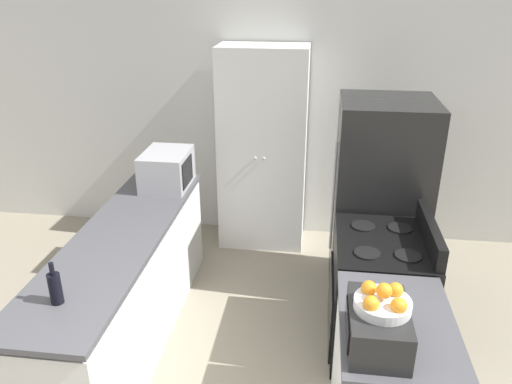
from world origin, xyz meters
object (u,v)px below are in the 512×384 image
(fruit_bowl, at_px, (383,301))
(wine_bottle, at_px, (55,288))
(stove, at_px, (378,294))
(refrigerator, at_px, (379,200))
(toaster_oven, at_px, (377,326))
(microwave, at_px, (167,169))
(pantry_cabinet, at_px, (263,150))

(fruit_bowl, bearing_deg, wine_bottle, 176.43)
(stove, distance_m, wine_bottle, 2.14)
(refrigerator, height_order, fruit_bowl, refrigerator)
(stove, xyz_separation_m, fruit_bowl, (-0.14, -1.05, 0.68))
(toaster_oven, bearing_deg, refrigerator, 83.86)
(microwave, xyz_separation_m, wine_bottle, (-0.12, -1.68, -0.06))
(pantry_cabinet, bearing_deg, stove, -56.12)
(pantry_cabinet, distance_m, refrigerator, 1.28)
(microwave, relative_size, toaster_oven, 1.10)
(refrigerator, xyz_separation_m, wine_bottle, (-1.90, -1.74, 0.15))
(toaster_oven, xyz_separation_m, fruit_bowl, (0.01, 0.00, 0.14))
(wine_bottle, bearing_deg, toaster_oven, -3.75)
(refrigerator, height_order, microwave, refrigerator)
(refrigerator, bearing_deg, pantry_cabinet, 146.32)
(stove, height_order, refrigerator, refrigerator)
(pantry_cabinet, height_order, refrigerator, pantry_cabinet)
(toaster_oven, bearing_deg, fruit_bowl, 20.73)
(microwave, height_order, wine_bottle, microwave)
(microwave, xyz_separation_m, fruit_bowl, (1.59, -1.79, 0.09))
(fruit_bowl, bearing_deg, pantry_cabinet, 108.80)
(refrigerator, bearing_deg, fruit_bowl, -95.78)
(pantry_cabinet, xyz_separation_m, stove, (1.01, -1.50, -0.53))
(stove, bearing_deg, refrigerator, 86.64)
(refrigerator, height_order, wine_bottle, refrigerator)
(pantry_cabinet, bearing_deg, microwave, -133.77)
(microwave, bearing_deg, stove, -23.26)
(pantry_cabinet, xyz_separation_m, fruit_bowl, (0.87, -2.55, 0.14))
(stove, xyz_separation_m, toaster_oven, (-0.15, -1.05, 0.53))
(microwave, height_order, toaster_oven, microwave)
(microwave, xyz_separation_m, toaster_oven, (1.58, -1.80, -0.05))
(wine_bottle, height_order, toaster_oven, wine_bottle)
(toaster_oven, bearing_deg, pantry_cabinet, 108.53)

